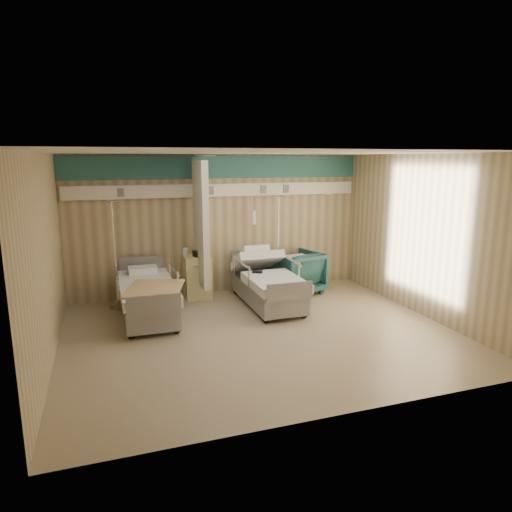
% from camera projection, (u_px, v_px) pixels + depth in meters
% --- Properties ---
extents(ground, '(6.00, 5.00, 0.00)m').
position_uv_depth(ground, '(260.00, 333.00, 7.22)').
color(ground, gray).
rests_on(ground, ground).
extents(room_walls, '(6.04, 5.04, 2.82)m').
position_uv_depth(room_walls, '(253.00, 215.00, 7.06)').
color(room_walls, tan).
rests_on(room_walls, ground).
extents(bed_right, '(1.00, 2.16, 0.63)m').
position_uv_depth(bed_right, '(268.00, 289.00, 8.55)').
color(bed_right, silver).
rests_on(bed_right, ground).
extents(bed_left, '(1.00, 2.16, 0.63)m').
position_uv_depth(bed_left, '(148.00, 301.00, 7.86)').
color(bed_left, silver).
rests_on(bed_left, ground).
extents(bedside_cabinet, '(0.50, 0.48, 0.85)m').
position_uv_depth(bedside_cabinet, '(197.00, 277.00, 9.00)').
color(bedside_cabinet, beige).
rests_on(bedside_cabinet, ground).
extents(visitor_armchair, '(1.12, 1.14, 0.86)m').
position_uv_depth(visitor_armchair, '(296.00, 272.00, 9.34)').
color(visitor_armchair, '#1D4748').
rests_on(visitor_armchair, ground).
extents(waffle_blanket, '(0.76, 0.71, 0.07)m').
position_uv_depth(waffle_blanket, '(297.00, 250.00, 9.19)').
color(waffle_blanket, white).
rests_on(waffle_blanket, visitor_armchair).
extents(iv_stand_right, '(0.35, 0.35, 1.96)m').
position_uv_depth(iv_stand_right, '(278.00, 273.00, 9.38)').
color(iv_stand_right, silver).
rests_on(iv_stand_right, ground).
extents(iv_stand_left, '(0.36, 0.36, 1.99)m').
position_uv_depth(iv_stand_left, '(117.00, 287.00, 8.36)').
color(iv_stand_left, silver).
rests_on(iv_stand_left, ground).
extents(call_remote, '(0.21, 0.16, 0.04)m').
position_uv_depth(call_remote, '(257.00, 272.00, 8.47)').
color(call_remote, black).
rests_on(call_remote, bed_right).
extents(tan_blanket, '(1.11, 1.26, 0.04)m').
position_uv_depth(tan_blanket, '(155.00, 289.00, 7.39)').
color(tan_blanket, tan).
rests_on(tan_blanket, bed_left).
extents(toiletry_bag, '(0.26, 0.21, 0.12)m').
position_uv_depth(toiletry_bag, '(199.00, 253.00, 8.86)').
color(toiletry_bag, black).
rests_on(toiletry_bag, bedside_cabinet).
extents(white_cup, '(0.12, 0.12, 0.14)m').
position_uv_depth(white_cup, '(185.00, 252.00, 8.96)').
color(white_cup, white).
rests_on(white_cup, bedside_cabinet).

